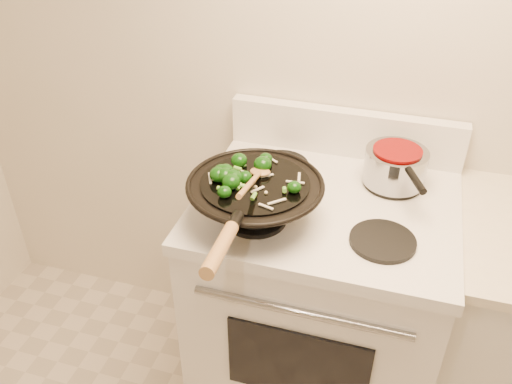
% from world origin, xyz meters
% --- Properties ---
extents(stove, '(0.78, 0.67, 1.08)m').
position_xyz_m(stove, '(-0.23, 1.17, 0.47)').
color(stove, white).
rests_on(stove, ground).
extents(wok, '(0.38, 0.63, 0.19)m').
position_xyz_m(wok, '(-0.41, 1.02, 1.00)').
color(wok, black).
rests_on(wok, stove).
extents(stirfry, '(0.27, 0.25, 0.04)m').
position_xyz_m(stirfry, '(-0.45, 1.02, 1.07)').
color(stirfry, '#0C3508').
rests_on(stirfry, wok).
extents(wooden_spoon, '(0.06, 0.26, 0.09)m').
position_xyz_m(wooden_spoon, '(-0.40, 0.99, 1.08)').
color(wooden_spoon, '#9D6E3D').
rests_on(wooden_spoon, wok).
extents(saucepan, '(0.19, 0.29, 0.11)m').
position_xyz_m(saucepan, '(-0.05, 1.32, 0.99)').
color(saucepan, gray).
rests_on(saucepan, stove).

